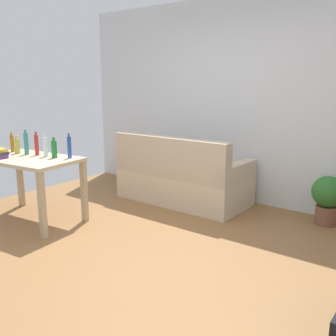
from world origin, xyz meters
The scene contains 12 objects.
ground_plane centered at (0.00, 0.00, -0.01)m, with size 5.20×4.40×0.02m, color olive.
wall_rear centered at (0.00, 2.20, 1.35)m, with size 5.20×0.10×2.70m, color silver.
couch centered at (-0.51, 1.59, 0.31)m, with size 1.73×0.84×0.92m.
desk centered at (-1.49, -0.07, 0.65)m, with size 1.27×0.83×0.76m.
potted_plant centered at (1.31, 1.90, 0.33)m, with size 0.36×0.36×0.57m.
bottle_amber centered at (-1.95, 0.03, 0.87)m, with size 0.04×0.04×0.24m.
bottle_squat centered at (-1.81, 0.01, 0.85)m, with size 0.07×0.07×0.21m.
bottle_tall centered at (-1.66, 0.03, 0.89)m, with size 0.05×0.05×0.30m.
bottle_red centered at (-1.51, 0.08, 0.88)m, with size 0.05×0.05×0.28m.
bottle_clear centered at (-1.36, 0.09, 0.88)m, with size 0.05×0.05×0.26m.
bottle_green centered at (-1.22, 0.10, 0.86)m, with size 0.06×0.06×0.24m.
bottle_blue centered at (-1.07, 0.20, 0.89)m, with size 0.05×0.05×0.28m.
Camera 1 is at (2.40, -2.51, 1.61)m, focal length 40.99 mm.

